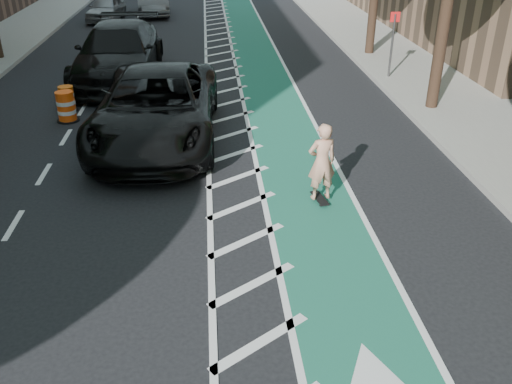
{
  "coord_description": "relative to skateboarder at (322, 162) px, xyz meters",
  "views": [
    {
      "loc": [
        0.9,
        -7.46,
        5.74
      ],
      "look_at": [
        1.68,
        1.34,
        1.1
      ],
      "focal_mm": 38.0,
      "sensor_mm": 36.0,
      "label": 1
    }
  ],
  "objects": [
    {
      "name": "ground",
      "position": [
        -3.22,
        -2.86,
        -0.95
      ],
      "size": [
        120.0,
        120.0,
        0.0
      ],
      "primitive_type": "plane",
      "color": "black",
      "rests_on": "ground"
    },
    {
      "name": "bike_lane",
      "position": [
        -0.22,
        7.14,
        -0.95
      ],
      "size": [
        2.0,
        90.0,
        0.01
      ],
      "primitive_type": "cube",
      "color": "#1B6048",
      "rests_on": "ground"
    },
    {
      "name": "buffer_strip",
      "position": [
        -1.72,
        7.14,
        -0.95
      ],
      "size": [
        1.4,
        90.0,
        0.01
      ],
      "primitive_type": "cube",
      "color": "silver",
      "rests_on": "ground"
    },
    {
      "name": "sidewalk_right",
      "position": [
        6.28,
        7.14,
        -0.88
      ],
      "size": [
        5.0,
        90.0,
        0.15
      ],
      "primitive_type": "cube",
      "color": "gray",
      "rests_on": "ground"
    },
    {
      "name": "curb_right",
      "position": [
        3.83,
        7.14,
        -0.87
      ],
      "size": [
        0.12,
        90.0,
        0.16
      ],
      "primitive_type": "cube",
      "color": "gray",
      "rests_on": "ground"
    },
    {
      "name": "sign_post",
      "position": [
        4.38,
        9.14,
        0.4
      ],
      "size": [
        0.35,
        0.08,
        2.47
      ],
      "color": "#4C4C4C",
      "rests_on": "ground"
    },
    {
      "name": "skateboard",
      "position": [
        0.0,
        0.0,
        -0.88
      ],
      "size": [
        0.32,
        0.71,
        0.09
      ],
      "rotation": [
        0.0,
        0.0,
        0.19
      ],
      "color": "black",
      "rests_on": "ground"
    },
    {
      "name": "skateboarder",
      "position": [
        0.0,
        0.0,
        0.0
      ],
      "size": [
        0.69,
        0.52,
        1.73
      ],
      "primitive_type": "imported",
      "rotation": [
        0.0,
        0.0,
        3.33
      ],
      "color": "tan",
      "rests_on": "skateboard"
    },
    {
      "name": "suv_near",
      "position": [
        -3.77,
        3.95,
        -0.0
      ],
      "size": [
        3.44,
        6.98,
        1.91
      ],
      "primitive_type": "imported",
      "rotation": [
        0.0,
        0.0,
        -0.04
      ],
      "color": "black",
      "rests_on": "ground"
    },
    {
      "name": "suv_far",
      "position": [
        -5.62,
        10.15,
        0.04
      ],
      "size": [
        3.01,
        6.94,
        1.99
      ],
      "primitive_type": "imported",
      "rotation": [
        0.0,
        0.0,
        -0.03
      ],
      "color": "black",
      "rests_on": "ground"
    },
    {
      "name": "car_silver",
      "position": [
        -8.02,
        22.49,
        -0.29
      ],
      "size": [
        2.06,
        4.09,
        1.34
      ],
      "primitive_type": "imported",
      "rotation": [
        0.0,
        0.0,
        -0.13
      ],
      "color": "#95969A",
      "rests_on": "ground"
    },
    {
      "name": "car_grey",
      "position": [
        -5.54,
        24.31,
        -0.13
      ],
      "size": [
        2.33,
        5.2,
        1.66
      ],
      "primitive_type": "imported",
      "rotation": [
        0.0,
        0.0,
        0.12
      ],
      "color": "slate",
      "rests_on": "ground"
    },
    {
      "name": "barrel_a",
      "position": [
        -6.64,
        5.71,
        -0.53
      ],
      "size": [
        0.67,
        0.67,
        0.91
      ],
      "color": "#FF500D",
      "rests_on": "ground"
    },
    {
      "name": "barrel_b",
      "position": [
        -6.82,
        6.64,
        -0.58
      ],
      "size": [
        0.59,
        0.59,
        0.8
      ],
      "color": "#DA570B",
      "rests_on": "ground"
    },
    {
      "name": "barrel_c",
      "position": [
        -5.62,
        16.14,
        -0.49
      ],
      "size": [
        0.72,
        0.72,
        0.98
      ],
      "color": "#D7460B",
      "rests_on": "ground"
    }
  ]
}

